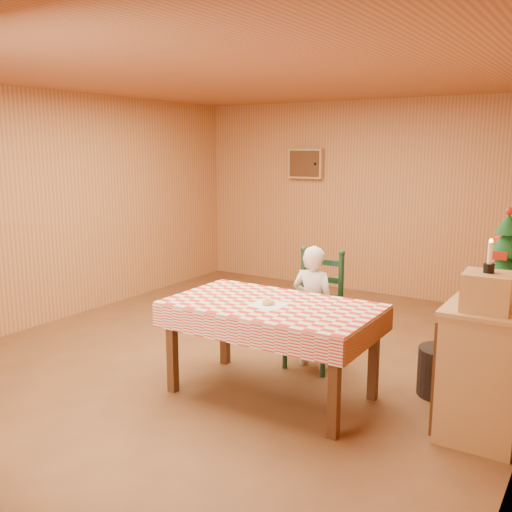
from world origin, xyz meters
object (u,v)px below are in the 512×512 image
at_px(seated_child, 313,307).
at_px(christmas_tree, 506,253).
at_px(shelf_unit, 490,358).
at_px(crate, 487,291).
at_px(dining_table, 272,313).
at_px(ladder_chair, 316,312).
at_px(storage_bin, 442,372).

height_order(seated_child, christmas_tree, christmas_tree).
distance_m(shelf_unit, crate, 0.71).
height_order(dining_table, seated_child, seated_child).
distance_m(ladder_chair, seated_child, 0.08).
bearing_deg(crate, christmas_tree, 90.00).
xyz_separation_m(dining_table, christmas_tree, (1.56, 0.77, 0.52)).
xyz_separation_m(dining_table, crate, (1.56, 0.12, 0.37)).
xyz_separation_m(seated_child, shelf_unit, (1.55, -0.21, -0.10)).
distance_m(crate, christmas_tree, 0.67).
height_order(dining_table, crate, crate).
relative_size(ladder_chair, seated_child, 0.96).
height_order(dining_table, shelf_unit, shelf_unit).
bearing_deg(ladder_chair, storage_bin, -2.21).
xyz_separation_m(ladder_chair, storage_bin, (1.17, -0.04, -0.31)).
bearing_deg(dining_table, shelf_unit, 18.43).
bearing_deg(shelf_unit, dining_table, -161.57).
bearing_deg(crate, ladder_chair, 156.82).
bearing_deg(ladder_chair, shelf_unit, -9.82).
bearing_deg(dining_table, christmas_tree, 26.16).
bearing_deg(shelf_unit, storage_bin, 149.98).
relative_size(christmas_tree, storage_bin, 1.58).
height_order(shelf_unit, christmas_tree, christmas_tree).
relative_size(seated_child, crate, 3.75).
xyz_separation_m(dining_table, ladder_chair, (0.00, 0.79, -0.18)).
relative_size(seated_child, christmas_tree, 1.81).
bearing_deg(dining_table, storage_bin, 32.47).
xyz_separation_m(ladder_chair, christmas_tree, (1.56, -0.02, 0.71)).
xyz_separation_m(seated_child, storage_bin, (1.17, 0.01, -0.37)).
height_order(seated_child, shelf_unit, seated_child).
relative_size(dining_table, seated_child, 1.47).
xyz_separation_m(dining_table, seated_child, (0.00, 0.73, -0.13)).
bearing_deg(christmas_tree, ladder_chair, 179.29).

